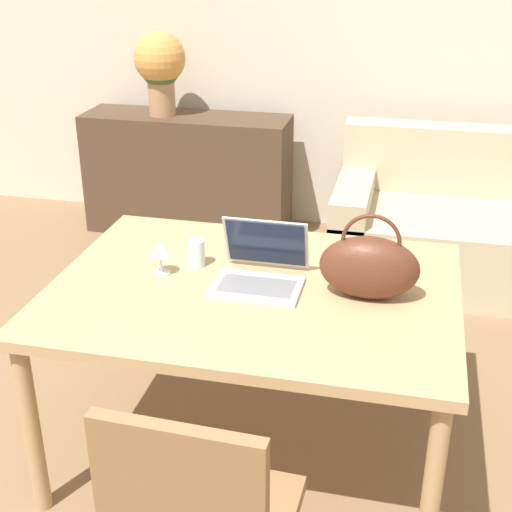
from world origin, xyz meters
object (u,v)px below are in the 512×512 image
laptop (261,266)px  handbag (369,267)px  flower_vase (160,65)px  couch (462,231)px  drinking_glass (196,253)px  wine_glass (160,250)px

laptop → handbag: handbag is taller
handbag → flower_vase: (-1.49, 2.07, 0.26)m
couch → drinking_glass: 2.04m
drinking_glass → flower_vase: 2.16m
handbag → drinking_glass: bearing=170.5°
couch → laptop: laptop is taller
laptop → handbag: bearing=-5.8°
flower_vase → handbag: bearing=-54.3°
drinking_glass → flower_vase: size_ratio=0.20×
laptop → handbag: size_ratio=0.91×
laptop → drinking_glass: 0.27m
flower_vase → couch: bearing=-9.0°
laptop → wine_glass: laptop is taller
wine_glass → flower_vase: (-0.73, 2.06, 0.28)m
laptop → wine_glass: size_ratio=2.41×
laptop → couch: bearing=65.0°
couch → handbag: handbag is taller
laptop → drinking_glass: size_ratio=2.99×
handbag → laptop: bearing=174.2°
couch → drinking_glass: bearing=-122.9°
couch → wine_glass: bearing=-123.9°
wine_glass → handbag: 0.76m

